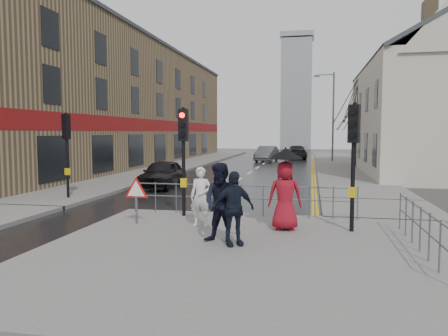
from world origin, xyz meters
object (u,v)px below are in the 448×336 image
at_px(pedestrian_a, 201,197).
at_px(car_parked, 162,174).
at_px(pedestrian_with_umbrella, 285,187).
at_px(pedestrian_d, 233,208).
at_px(pedestrian_b, 222,203).
at_px(car_mid, 267,154).

bearing_deg(pedestrian_a, car_parked, 115.36).
relative_size(pedestrian_with_umbrella, pedestrian_d, 1.27).
xyz_separation_m(pedestrian_a, pedestrian_with_umbrella, (2.34, -0.03, 0.33)).
relative_size(pedestrian_with_umbrella, car_parked, 0.55).
relative_size(pedestrian_b, pedestrian_with_umbrella, 0.87).
bearing_deg(pedestrian_d, car_parked, 87.08).
xyz_separation_m(pedestrian_with_umbrella, pedestrian_d, (-1.08, -1.87, -0.29)).
bearing_deg(pedestrian_a, pedestrian_b, -61.53).
bearing_deg(pedestrian_d, pedestrian_a, 93.52).
relative_size(pedestrian_a, pedestrian_b, 0.87).
distance_m(pedestrian_with_umbrella, pedestrian_d, 2.18).
height_order(pedestrian_b, car_mid, pedestrian_b).
xyz_separation_m(pedestrian_a, pedestrian_d, (1.26, -1.89, 0.04)).
height_order(pedestrian_b, pedestrian_with_umbrella, pedestrian_with_umbrella).
bearing_deg(car_parked, pedestrian_b, -64.02).
bearing_deg(pedestrian_b, pedestrian_a, 130.96).
xyz_separation_m(pedestrian_a, car_parked, (-4.29, 8.92, -0.28)).
distance_m(pedestrian_a, pedestrian_b, 2.00).
height_order(pedestrian_a, car_parked, pedestrian_a).
xyz_separation_m(pedestrian_with_umbrella, car_parked, (-6.63, 8.95, -0.61)).
xyz_separation_m(pedestrian_b, car_parked, (-5.25, 10.67, -0.41)).
height_order(car_parked, car_mid, car_mid).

